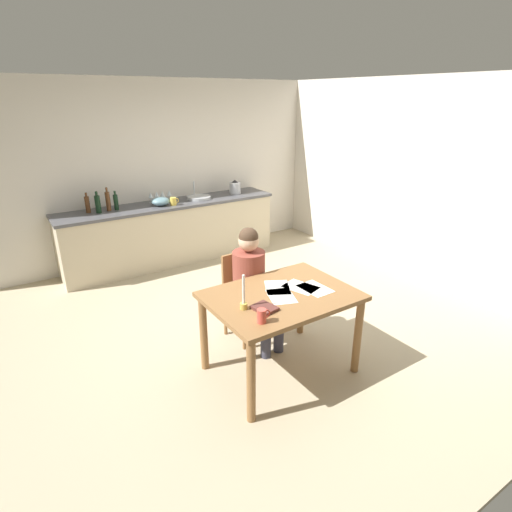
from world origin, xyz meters
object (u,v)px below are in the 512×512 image
at_px(bottle_wine_red, 108,201).
at_px(wine_glass_by_kettle, 163,194).
at_px(book_magazine, 265,308).
at_px(chair_at_table, 244,291).
at_px(coffee_mug, 262,316).
at_px(wine_glass_near_sink, 169,193).
at_px(bottle_sauce, 116,202).
at_px(dining_table, 281,306).
at_px(candlestick, 244,299).
at_px(sink_unit, 199,197).
at_px(person_seated, 253,280).
at_px(stovetop_kettle, 235,188).
at_px(bottle_vinegar, 98,204).
at_px(bottle_oil, 87,204).
at_px(wine_glass_back_left, 157,195).
at_px(wine_glass_back_right, 151,196).
at_px(teacup_on_counter, 173,201).
at_px(mixing_bowl, 160,201).

height_order(bottle_wine_red, wine_glass_by_kettle, bottle_wine_red).
xyz_separation_m(book_magazine, bottle_wine_red, (-0.34, 3.25, 0.25)).
xyz_separation_m(chair_at_table, coffee_mug, (-0.45, -0.99, 0.33)).
relative_size(chair_at_table, wine_glass_near_sink, 5.73).
bearing_deg(bottle_sauce, dining_table, -80.60).
distance_m(candlestick, sink_unit, 3.30).
bearing_deg(person_seated, bottle_wine_red, 104.83).
xyz_separation_m(sink_unit, wine_glass_near_sink, (-0.41, 0.15, 0.09)).
relative_size(candlestick, bottle_sauce, 1.14).
bearing_deg(wine_glass_near_sink, stovetop_kettle, -8.18).
height_order(book_magazine, bottle_sauce, bottle_sauce).
height_order(chair_at_table, sink_unit, sink_unit).
bearing_deg(wine_glass_by_kettle, bottle_sauce, -171.14).
distance_m(chair_at_table, sink_unit, 2.49).
xyz_separation_m(sink_unit, bottle_vinegar, (-1.47, 0.01, 0.10)).
distance_m(person_seated, coffee_mug, 0.97).
distance_m(bottle_oil, wine_glass_near_sink, 1.17).
bearing_deg(wine_glass_back_left, sink_unit, -13.62).
bearing_deg(bottle_oil, wine_glass_back_right, 3.73).
relative_size(candlestick, wine_glass_by_kettle, 1.92).
xyz_separation_m(candlestick, teacup_on_counter, (0.64, 2.95, 0.10)).
xyz_separation_m(candlestick, book_magazine, (0.13, -0.10, -0.07)).
xyz_separation_m(dining_table, book_magazine, (-0.27, -0.14, 0.13)).
xyz_separation_m(chair_at_table, candlestick, (-0.46, -0.74, 0.36)).
relative_size(bottle_wine_red, stovetop_kettle, 1.45).
distance_m(coffee_mug, wine_glass_back_right, 3.53).
relative_size(wine_glass_near_sink, wine_glass_back_right, 1.00).
xyz_separation_m(wine_glass_near_sink, wine_glass_back_right, (-0.28, 0.00, 0.00)).
bearing_deg(candlestick, wine_glass_by_kettle, 79.50).
distance_m(bottle_vinegar, wine_glass_near_sink, 1.06).
relative_size(candlestick, book_magazine, 1.58).
xyz_separation_m(book_magazine, wine_glass_back_right, (0.29, 3.35, 0.22)).
bearing_deg(teacup_on_counter, mixing_bowl, 151.33).
height_order(chair_at_table, book_magazine, chair_at_table).
xyz_separation_m(chair_at_table, sink_unit, (0.66, 2.36, 0.43)).
bearing_deg(chair_at_table, book_magazine, -111.34).
height_order(book_magazine, wine_glass_near_sink, wine_glass_near_sink).
xyz_separation_m(bottle_wine_red, wine_glass_near_sink, (0.91, 0.10, -0.03)).
height_order(coffee_mug, bottle_vinegar, bottle_vinegar).
relative_size(coffee_mug, mixing_bowl, 0.43).
distance_m(chair_at_table, wine_glass_near_sink, 2.57).
xyz_separation_m(book_magazine, sink_unit, (0.98, 3.20, 0.14)).
xyz_separation_m(stovetop_kettle, wine_glass_back_left, (-1.23, 0.15, 0.01)).
height_order(dining_table, person_seated, person_seated).
bearing_deg(bottle_sauce, stovetop_kettle, -1.22).
distance_m(bottle_wine_red, mixing_bowl, 0.70).
bearing_deg(chair_at_table, mixing_bowl, 89.43).
height_order(bottle_vinegar, wine_glass_near_sink, bottle_vinegar).
xyz_separation_m(chair_at_table, bottle_vinegar, (-0.81, 2.37, 0.53)).
distance_m(bottle_sauce, wine_glass_back_right, 0.54).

